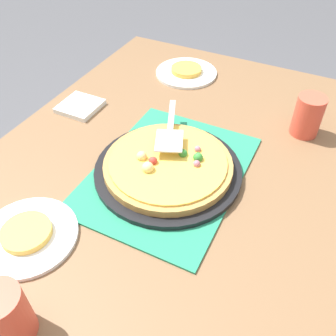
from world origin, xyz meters
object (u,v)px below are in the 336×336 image
(cup_near, at_px, (308,116))
(napkin_stack, at_px, (80,106))
(cup_far, at_px, (6,315))
(pizza, at_px, (168,164))
(plate_far_right, at_px, (28,236))
(plate_near_left, at_px, (186,73))
(served_slice_right, at_px, (26,232))
(pizza_pan, at_px, (168,170))
(pizza_server, at_px, (170,129))
(served_slice_left, at_px, (186,70))

(cup_near, bearing_deg, napkin_stack, -74.15)
(cup_far, bearing_deg, napkin_stack, -153.01)
(pizza, height_order, plate_far_right, pizza)
(plate_near_left, xyz_separation_m, served_slice_right, (0.82, -0.01, 0.01))
(pizza_pan, height_order, cup_near, cup_near)
(pizza_pan, height_order, pizza, pizza)
(pizza, height_order, pizza_server, pizza_server)
(plate_near_left, bearing_deg, served_slice_left, 0.00)
(napkin_stack, bearing_deg, served_slice_right, 23.29)
(served_slice_right, xyz_separation_m, cup_near, (-0.65, 0.46, 0.04))
(served_slice_left, xyz_separation_m, pizza_server, (0.41, 0.13, 0.05))
(pizza, distance_m, plate_far_right, 0.37)
(plate_far_right, distance_m, pizza_server, 0.44)
(pizza, relative_size, served_slice_left, 3.00)
(pizza_pan, relative_size, served_slice_left, 3.45)
(cup_far, distance_m, pizza_server, 0.58)
(cup_near, relative_size, pizza_server, 0.52)
(plate_near_left, bearing_deg, cup_far, 6.30)
(cup_near, height_order, cup_far, same)
(plate_near_left, distance_m, cup_near, 0.48)
(plate_far_right, bearing_deg, napkin_stack, -156.71)
(plate_far_right, relative_size, cup_near, 1.83)
(napkin_stack, bearing_deg, cup_far, 26.99)
(pizza_pan, bearing_deg, served_slice_left, -160.84)
(cup_far, bearing_deg, plate_far_right, -143.98)
(pizza_pan, relative_size, plate_near_left, 1.73)
(plate_far_right, xyz_separation_m, cup_near, (-0.65, 0.46, 0.06))
(pizza, distance_m, served_slice_left, 0.53)
(plate_far_right, distance_m, napkin_stack, 0.51)
(plate_far_right, distance_m, cup_far, 0.21)
(pizza_server, xyz_separation_m, napkin_stack, (-0.06, -0.35, -0.06))
(pizza_server, bearing_deg, served_slice_right, -19.91)
(plate_near_left, xyz_separation_m, napkin_stack, (0.35, -0.21, 0.00))
(pizza, bearing_deg, cup_near, 140.14)
(served_slice_left, distance_m, pizza_server, 0.43)
(pizza, distance_m, cup_far, 0.49)
(cup_near, bearing_deg, pizza_server, -52.41)
(napkin_stack, bearing_deg, cup_near, 105.85)
(plate_near_left, bearing_deg, pizza, 19.15)
(plate_near_left, height_order, napkin_stack, napkin_stack)
(pizza_pan, xyz_separation_m, pizza_server, (-0.09, -0.04, 0.06))
(pizza_pan, relative_size, plate_far_right, 1.73)
(served_slice_left, height_order, served_slice_right, same)
(pizza, distance_m, pizza_server, 0.10)
(served_slice_right, bearing_deg, plate_far_right, 0.00)
(plate_far_right, xyz_separation_m, pizza_server, (-0.41, 0.15, 0.06))
(plate_near_left, relative_size, napkin_stack, 1.83)
(napkin_stack, bearing_deg, pizza, 69.37)
(pizza, relative_size, cup_near, 2.75)
(pizza, xyz_separation_m, pizza_server, (-0.09, -0.04, 0.04))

